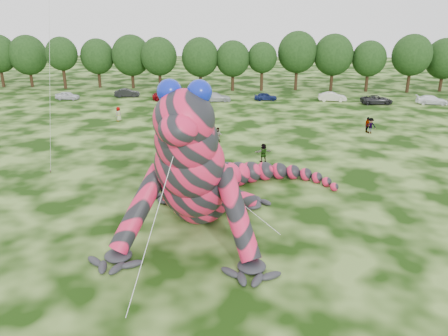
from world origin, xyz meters
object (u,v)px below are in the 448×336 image
object	(u,v)px
tree_11	(333,63)
tree_14	(444,65)
inflatable_gecko	(203,145)
car_3	(215,97)
car_4	(266,97)
tree_3	(63,63)
tree_12	(368,66)
car_6	(377,100)
tree_4	(98,63)
spectator_3	(368,125)
car_7	(432,100)
car_5	(332,97)
car_0	(67,96)
tree_9	(262,67)
tree_2	(29,61)
spectator_1	(218,135)
tree_6	(159,64)
spectator_0	(182,144)
car_1	(127,93)
spectator_5	(263,153)
spectator_2	(371,126)
tree_8	(233,66)
tree_10	(297,61)
spectator_4	(119,114)
tree_7	(200,64)
tree_13	(411,64)
tree_5	(132,62)

from	to	relation	value
tree_11	tree_14	xyz separation A→B (m)	(19.68, 0.53, -0.33)
inflatable_gecko	car_3	bearing A→B (deg)	98.28
tree_11	car_4	world-z (taller)	tree_11
inflatable_gecko	tree_3	size ratio (longest dim) A/B	2.23
tree_12	car_6	size ratio (longest dim) A/B	1.83
tree_4	car_3	bearing A→B (deg)	-27.47
tree_11	spectator_3	distance (m)	29.54
tree_4	spectator_3	size ratio (longest dim) A/B	4.80
car_6	car_7	size ratio (longest dim) A/B	1.04
tree_4	car_5	size ratio (longest dim) A/B	2.05
car_0	tree_3	bearing A→B (deg)	27.48
tree_9	spectator_3	size ratio (longest dim) A/B	4.60
tree_2	spectator_1	distance (m)	52.47
tree_4	car_7	xyz separation A→B (m)	(57.20, -12.03, -3.84)
tree_6	car_4	xyz separation A→B (m)	(19.17, -8.57, -4.11)
car_5	spectator_0	bearing A→B (deg)	147.88
car_3	spectator_3	bearing A→B (deg)	-138.75
car_1	spectator_5	world-z (taller)	spectator_5
car_6	spectator_2	bearing A→B (deg)	158.00
tree_14	car_3	bearing A→B (deg)	-163.23
car_5	spectator_1	distance (m)	29.58
tree_4	spectator_1	world-z (taller)	tree_4
spectator_3	tree_8	bearing A→B (deg)	22.39
car_0	car_1	xyz separation A→B (m)	(9.19, 2.88, 0.03)
tree_6	car_5	size ratio (longest dim) A/B	2.15
spectator_2	spectator_3	size ratio (longest dim) A/B	1.00
car_3	car_1	bearing A→B (deg)	72.53
spectator_0	spectator_1	bearing A→B (deg)	-39.50
tree_4	tree_6	distance (m)	12.26
tree_2	car_6	world-z (taller)	tree_2
inflatable_gecko	spectator_5	bearing A→B (deg)	74.35
inflatable_gecko	tree_11	distance (m)	55.83
tree_3	tree_10	xyz separation A→B (m)	(43.11, 1.51, 0.53)
tree_8	car_0	size ratio (longest dim) A/B	2.31
tree_10	spectator_4	xyz separation A→B (m)	(-25.63, -25.89, -4.31)
car_0	spectator_3	size ratio (longest dim) A/B	2.05
tree_10	car_7	bearing A→B (deg)	-30.54
car_0	spectator_5	distance (m)	43.17
tree_2	car_1	bearing A→B (deg)	-23.56
tree_3	car_7	world-z (taller)	tree_3
tree_8	car_6	xyz separation A→B (m)	(23.19, -10.71, -3.79)
tree_3	spectator_3	world-z (taller)	tree_3
tree_12	spectator_3	xyz separation A→B (m)	(-6.64, -28.80, -3.54)
spectator_2	tree_3	bearing A→B (deg)	156.49
spectator_5	spectator_0	xyz separation A→B (m)	(-8.43, 2.82, -0.11)
tree_7	tree_14	size ratio (longest dim) A/B	1.01
spectator_3	spectator_2	bearing A→B (deg)	-156.12
tree_13	tree_5	bearing A→B (deg)	178.51
tree_12	car_0	world-z (taller)	tree_12
tree_6	tree_13	xyz separation A→B (m)	(44.69, 0.44, 0.32)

